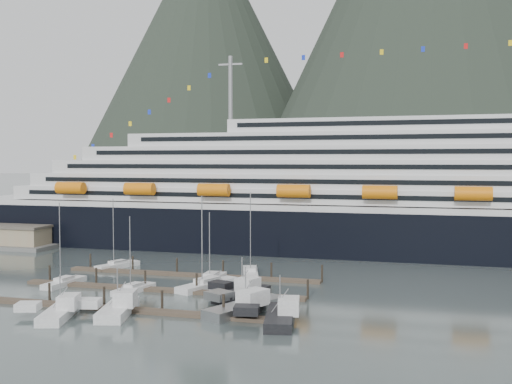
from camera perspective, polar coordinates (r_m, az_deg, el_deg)
ground at (r=93.88m, az=-7.18°, el=-9.91°), size 1600.00×1600.00×0.00m
mountains at (r=687.86m, az=17.43°, el=14.82°), size 870.00×440.00×420.00m
cruise_ship at (r=139.55m, az=13.38°, el=-0.74°), size 210.00×30.40×50.30m
dock_near at (r=87.19m, az=-12.82°, el=-10.76°), size 48.18×2.28×3.20m
dock_mid at (r=98.50m, az=-9.15°, el=-9.13°), size 48.18×2.28×3.20m
dock_far at (r=110.18m, az=-6.27°, el=-7.81°), size 48.18×2.28×3.20m
sailboat_b at (r=106.67m, az=-17.80°, el=-8.24°), size 3.16×9.36×14.38m
sailboat_c at (r=98.54m, az=-11.55°, el=-9.09°), size 3.93×8.92×12.58m
sailboat_d at (r=99.80m, az=-4.67°, el=-8.86°), size 7.18×12.66×15.83m
sailboat_e at (r=120.83m, az=-13.05°, el=-6.86°), size 5.70×9.70×14.05m
sailboat_f at (r=104.81m, az=-4.27°, el=-8.30°), size 3.01×9.55×12.61m
sailboat_g at (r=110.51m, az=-0.54°, el=-7.70°), size 5.55×10.58×15.65m
trawler_a at (r=86.03m, az=-18.21°, el=-10.67°), size 9.05×11.77×6.19m
trawler_b at (r=84.99m, az=-13.12°, el=-10.72°), size 8.86×11.26×6.96m
trawler_c at (r=84.28m, az=-1.08°, el=-10.76°), size 11.39×13.84×6.97m
trawler_d at (r=79.14m, az=2.19°, el=-11.69°), size 8.85×11.88×6.81m
trawler_e at (r=92.17m, az=-1.40°, el=-9.56°), size 9.18×11.29×6.97m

